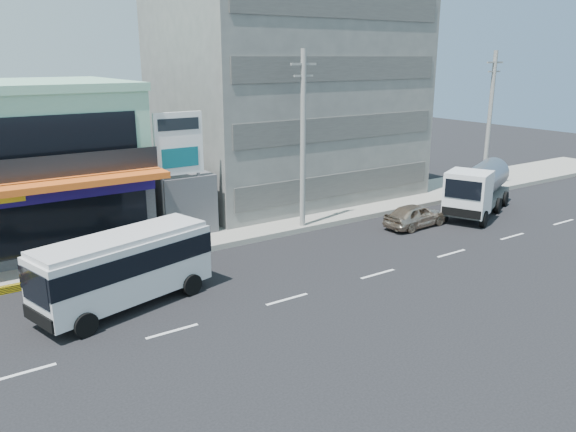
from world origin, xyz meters
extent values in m
plane|color=black|center=(0.00, 0.00, 0.00)|extent=(120.00, 120.00, 0.00)
cube|color=gray|center=(5.00, 9.50, 0.15)|extent=(70.00, 5.00, 0.30)
cube|color=#3F3F43|center=(-8.00, 14.00, 2.00)|extent=(12.00, 10.00, 4.00)
cube|color=#90CDAC|center=(-8.00, 14.00, 6.00)|extent=(12.00, 10.00, 4.00)
cube|color=#E35B1A|center=(-8.00, 8.20, 4.15)|extent=(12.40, 1.80, 0.30)
cube|color=navy|center=(-8.00, 8.95, 3.60)|extent=(12.00, 0.12, 0.80)
cube|color=black|center=(-8.00, 8.98, 2.10)|extent=(11.00, 0.06, 2.60)
cube|color=gray|center=(10.00, 15.00, 7.00)|extent=(16.00, 12.00, 14.00)
cube|color=#3F3F43|center=(0.00, 12.00, 1.75)|extent=(3.00, 6.00, 3.50)
cylinder|color=slate|center=(0.00, 11.00, 3.58)|extent=(1.50, 1.50, 0.15)
cylinder|color=gray|center=(-1.50, 9.20, 3.25)|extent=(0.16, 0.16, 6.50)
cylinder|color=gray|center=(0.50, 9.20, 3.25)|extent=(0.16, 0.16, 6.50)
cube|color=white|center=(-0.50, 9.20, 5.30)|extent=(2.60, 0.18, 3.20)
cylinder|color=#999993|center=(6.00, 7.40, 5.00)|extent=(0.30, 0.30, 10.00)
cube|color=#999993|center=(6.00, 7.40, 9.20)|extent=(1.60, 0.12, 0.12)
cube|color=#999993|center=(6.00, 7.40, 8.60)|extent=(1.20, 0.10, 0.10)
cylinder|color=#999993|center=(22.00, 7.40, 5.00)|extent=(0.30, 0.30, 10.00)
cube|color=#999993|center=(22.00, 7.40, 9.20)|extent=(1.60, 0.12, 0.12)
cube|color=#999993|center=(22.00, 7.40, 8.60)|extent=(1.20, 0.10, 0.10)
cube|color=silver|center=(-5.64, 3.05, 1.60)|extent=(7.35, 3.97, 2.31)
cube|color=black|center=(-5.64, 3.05, 2.06)|extent=(7.42, 4.03, 0.85)
cube|color=silver|center=(-5.64, 3.05, 2.86)|extent=(7.11, 3.73, 0.20)
cylinder|color=black|center=(-7.68, 1.35, 0.45)|extent=(0.94, 0.51, 0.90)
cylinder|color=black|center=(-8.26, 3.48, 0.45)|extent=(0.94, 0.51, 0.90)
cylinder|color=black|center=(-3.03, 2.62, 0.45)|extent=(0.94, 0.51, 0.90)
cylinder|color=black|center=(-3.61, 4.75, 0.45)|extent=(0.94, 0.51, 0.90)
imported|color=#BDA890|center=(11.84, 4.30, 0.70)|extent=(4.17, 1.84, 1.40)
cube|color=white|center=(15.03, 3.23, 1.82)|extent=(3.12, 3.12, 2.56)
cube|color=#595956|center=(17.54, 4.36, 0.79)|extent=(8.06, 5.19, 0.49)
cylinder|color=gray|center=(18.44, 4.76, 1.97)|extent=(5.87, 4.14, 2.07)
cylinder|color=black|center=(15.13, 2.04, 0.49)|extent=(1.02, 0.67, 0.98)
cylinder|color=black|center=(14.21, 4.11, 0.49)|extent=(1.02, 0.67, 0.98)
cylinder|color=black|center=(18.45, 3.53, 0.49)|extent=(1.02, 0.67, 0.98)
cylinder|color=black|center=(17.53, 5.59, 0.49)|extent=(1.02, 0.67, 0.98)
cylinder|color=black|center=(20.34, 4.38, 0.49)|extent=(1.02, 0.67, 0.98)
cylinder|color=black|center=(19.41, 6.44, 0.49)|extent=(1.02, 0.67, 0.98)
camera|label=1|loc=(-11.76, -17.59, 9.57)|focal=35.00mm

